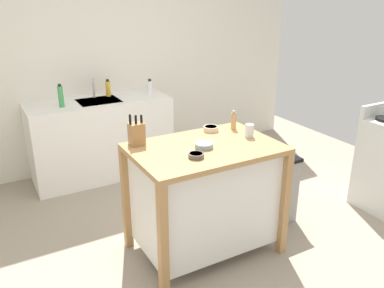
{
  "coord_description": "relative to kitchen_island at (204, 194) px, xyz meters",
  "views": [
    {
      "loc": [
        -1.43,
        -2.3,
        2.01
      ],
      "look_at": [
        0.03,
        0.3,
        0.86
      ],
      "focal_mm": 37.57,
      "sensor_mm": 36.0,
      "label": 1
    }
  ],
  "objects": [
    {
      "name": "sink_faucet",
      "position": [
        -0.27,
        1.95,
        0.49
      ],
      "size": [
        0.02,
        0.02,
        0.22
      ],
      "color": "#B7BCC1",
      "rests_on": "sink_counter"
    },
    {
      "name": "bowl_stoneware_deep",
      "position": [
        0.22,
        0.27,
        0.42
      ],
      "size": [
        0.12,
        0.12,
        0.04
      ],
      "color": "beige",
      "rests_on": "kitchen_island"
    },
    {
      "name": "drinking_cup",
      "position": [
        0.41,
        0.0,
        0.46
      ],
      "size": [
        0.07,
        0.07,
        0.11
      ],
      "color": "silver",
      "rests_on": "kitchen_island"
    },
    {
      "name": "bowl_ceramic_small",
      "position": [
        -0.03,
        -0.03,
        0.42
      ],
      "size": [
        0.14,
        0.14,
        0.04
      ],
      "color": "gray",
      "rests_on": "kitchen_island"
    },
    {
      "name": "ground_plane",
      "position": [
        -0.03,
        -0.1,
        -0.51
      ],
      "size": [
        6.08,
        6.08,
        0.0
      ],
      "primitive_type": "plane",
      "color": "gray",
      "rests_on": "ground"
    },
    {
      "name": "pepper_grinder",
      "position": [
        0.41,
        0.22,
        0.48
      ],
      "size": [
        0.04,
        0.04,
        0.16
      ],
      "color": "tan",
      "rests_on": "kitchen_island"
    },
    {
      "name": "sink_counter",
      "position": [
        -0.27,
        1.81,
        -0.06
      ],
      "size": [
        1.53,
        0.6,
        0.89
      ],
      "color": "white",
      "rests_on": "ground"
    },
    {
      "name": "wall_back",
      "position": [
        -0.03,
        2.16,
        0.79
      ],
      "size": [
        5.08,
        0.1,
        2.6
      ],
      "primitive_type": "cube",
      "color": "silver",
      "rests_on": "ground"
    },
    {
      "name": "bowl_ceramic_wide",
      "position": [
        -0.17,
        -0.16,
        0.42
      ],
      "size": [
        0.11,
        0.11,
        0.03
      ],
      "color": "#564C47",
      "rests_on": "kitchen_island"
    },
    {
      "name": "kitchen_island",
      "position": [
        0.0,
        0.0,
        0.0
      ],
      "size": [
        1.11,
        0.75,
        0.91
      ],
      "color": "#AD7F4C",
      "rests_on": "ground"
    },
    {
      "name": "bottle_hand_soap",
      "position": [
        0.35,
        1.82,
        0.45
      ],
      "size": [
        0.06,
        0.06,
        0.17
      ],
      "color": "white",
      "rests_on": "sink_counter"
    },
    {
      "name": "knife_block",
      "position": [
        -0.44,
        0.27,
        0.49
      ],
      "size": [
        0.11,
        0.09,
        0.25
      ],
      "color": "#9E7042",
      "rests_on": "kitchen_island"
    },
    {
      "name": "trash_bin",
      "position": [
        0.79,
        0.08,
        -0.19
      ],
      "size": [
        0.36,
        0.28,
        0.63
      ],
      "color": "gray",
      "rests_on": "ground"
    },
    {
      "name": "bottle_spray_cleaner",
      "position": [
        -0.68,
        1.73,
        0.49
      ],
      "size": [
        0.05,
        0.05,
        0.24
      ],
      "color": "green",
      "rests_on": "sink_counter"
    },
    {
      "name": "bottle_dish_soap",
      "position": [
        -0.11,
        1.93,
        0.47
      ],
      "size": [
        0.06,
        0.06,
        0.19
      ],
      "color": "yellow",
      "rests_on": "sink_counter"
    }
  ]
}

